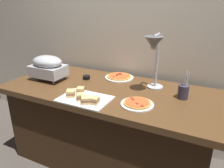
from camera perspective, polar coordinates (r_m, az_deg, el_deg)
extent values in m
plane|color=#4C443D|center=(2.33, -0.58, -18.78)|extent=(8.00, 8.00, 0.00)
cube|color=beige|center=(2.26, 5.20, 13.55)|extent=(4.40, 0.04, 2.40)
cube|color=brown|center=(1.94, -0.66, -1.94)|extent=(1.90, 0.84, 0.05)
cube|color=#3C2715|center=(2.12, -0.61, -11.42)|extent=(1.75, 0.74, 0.71)
cylinder|color=#B7BABF|center=(2.27, -19.99, 1.41)|extent=(0.01, 0.01, 0.04)
cylinder|color=#B7BABF|center=(2.09, -14.95, 0.37)|extent=(0.01, 0.01, 0.04)
cylinder|color=#B7BABF|center=(2.39, -16.95, 2.74)|extent=(0.01, 0.01, 0.04)
cylinder|color=#B7BABF|center=(2.22, -11.95, 1.86)|extent=(0.01, 0.01, 0.04)
cube|color=#B7BABF|center=(2.22, -16.20, 3.37)|extent=(0.33, 0.23, 0.10)
ellipsoid|color=#B7BABF|center=(2.19, -16.43, 5.57)|extent=(0.31, 0.21, 0.12)
cylinder|color=#B7BABF|center=(2.00, 11.06, -0.67)|extent=(0.14, 0.14, 0.01)
cylinder|color=#B7BABF|center=(1.93, 11.55, 5.84)|extent=(0.02, 0.02, 0.46)
cylinder|color=#B7BABF|center=(1.81, 11.48, 12.32)|extent=(0.02, 0.14, 0.02)
cone|color=#595B60|center=(1.76, 10.73, 10.42)|extent=(0.15, 0.15, 0.10)
sphere|color=#F9EAB2|center=(1.76, 10.64, 9.15)|extent=(0.04, 0.04, 0.04)
cylinder|color=white|center=(2.19, 1.89, 1.69)|extent=(0.28, 0.28, 0.01)
cylinder|color=gold|center=(2.19, 1.90, 1.99)|extent=(0.24, 0.24, 0.01)
cylinder|color=#C65628|center=(2.19, 1.90, 2.18)|extent=(0.21, 0.21, 0.00)
cylinder|color=maroon|center=(2.23, 1.99, 2.65)|extent=(0.02, 0.02, 0.00)
cylinder|color=maroon|center=(2.21, 2.36, 2.48)|extent=(0.02, 0.02, 0.00)
cylinder|color=maroon|center=(2.23, 1.68, 2.62)|extent=(0.02, 0.02, 0.00)
cylinder|color=maroon|center=(2.19, 1.28, 2.35)|extent=(0.02, 0.02, 0.00)
cylinder|color=maroon|center=(2.19, 1.33, 2.26)|extent=(0.02, 0.02, 0.00)
cylinder|color=maroon|center=(2.14, 0.45, 1.85)|extent=(0.02, 0.02, 0.00)
cylinder|color=maroon|center=(2.22, 2.19, 2.60)|extent=(0.02, 0.02, 0.00)
cylinder|color=white|center=(1.65, 6.55, -5.26)|extent=(0.25, 0.25, 0.01)
cylinder|color=#C68E42|center=(1.65, 6.56, -4.88)|extent=(0.20, 0.20, 0.01)
cylinder|color=#C65628|center=(1.64, 6.58, -4.63)|extent=(0.18, 0.18, 0.00)
cylinder|color=maroon|center=(1.58, 7.78, -5.63)|extent=(0.02, 0.02, 0.00)
cylinder|color=maroon|center=(1.70, 5.10, -3.63)|extent=(0.02, 0.02, 0.00)
cylinder|color=maroon|center=(1.61, 6.49, -5.03)|extent=(0.02, 0.02, 0.00)
cylinder|color=maroon|center=(1.67, 5.55, -4.07)|extent=(0.02, 0.02, 0.00)
cube|color=white|center=(1.74, -7.05, -3.84)|extent=(0.40, 0.28, 0.01)
cube|color=tan|center=(1.66, -6.84, -4.60)|extent=(0.09, 0.10, 0.02)
cube|color=brown|center=(1.66, -6.86, -4.10)|extent=(0.09, 0.10, 0.01)
cube|color=tan|center=(1.65, -6.88, -3.60)|extent=(0.09, 0.10, 0.02)
cube|color=tan|center=(1.72, -8.18, -3.74)|extent=(0.08, 0.08, 0.02)
cube|color=brown|center=(1.71, -8.21, -3.25)|extent=(0.08, 0.08, 0.01)
cube|color=tan|center=(1.71, -8.24, -2.76)|extent=(0.08, 0.08, 0.02)
cube|color=tan|center=(1.65, -4.50, -4.72)|extent=(0.06, 0.07, 0.02)
cube|color=brown|center=(1.64, -4.51, -4.22)|extent=(0.06, 0.07, 0.01)
cube|color=tan|center=(1.64, -4.53, -3.72)|extent=(0.06, 0.07, 0.02)
cube|color=tan|center=(1.84, -8.18, -2.11)|extent=(0.07, 0.08, 0.02)
cube|color=brown|center=(1.83, -8.20, -1.65)|extent=(0.07, 0.08, 0.01)
cube|color=tan|center=(1.82, -8.23, -1.18)|extent=(0.07, 0.08, 0.02)
cube|color=tan|center=(1.80, -10.59, -2.80)|extent=(0.09, 0.10, 0.02)
cube|color=brown|center=(1.79, -10.63, -2.34)|extent=(0.09, 0.10, 0.01)
cube|color=tan|center=(1.78, -10.66, -1.87)|extent=(0.09, 0.10, 0.02)
cylinder|color=black|center=(2.17, -6.66, 1.71)|extent=(0.07, 0.07, 0.04)
cylinder|color=gold|center=(2.17, -6.68, 2.08)|extent=(0.06, 0.06, 0.01)
cylinder|color=#383347|center=(1.82, 17.95, -1.97)|extent=(0.08, 0.08, 0.11)
cylinder|color=#B7BABF|center=(1.78, 18.08, 0.22)|extent=(0.02, 0.02, 0.20)
cylinder|color=#B7BABF|center=(1.79, 17.96, -0.15)|extent=(0.02, 0.01, 0.17)
cylinder|color=#B7BABF|center=(1.78, 18.67, 0.05)|extent=(0.04, 0.03, 0.19)
cylinder|color=#B7BABF|center=(1.79, 17.98, 0.02)|extent=(0.03, 0.02, 0.18)
cylinder|color=#B7BABF|center=(1.80, 18.83, 0.32)|extent=(0.03, 0.03, 0.20)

